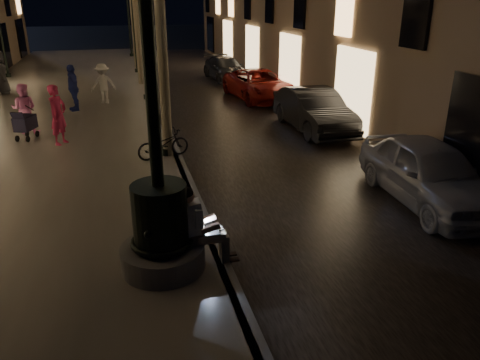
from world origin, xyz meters
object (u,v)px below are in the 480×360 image
object	(u,v)px
lamp_curb_c	(133,18)
pedestrian_pink	(24,109)
lamp_curb_d	(128,13)
pedestrian_blue	(73,88)
car_third	(259,85)
car_second	(314,110)
lamp_curb_a	(160,46)
lamp_curb_b	(142,27)
bicycle	(163,144)
pedestrian_red	(58,115)
pedestrian_white	(103,84)
car_front	(429,172)
fountain_lamppost	(160,213)
pedestrian_dark	(0,73)
stroller	(25,123)
seated_man_laptop	(198,224)
car_rear	(225,69)

from	to	relation	value
lamp_curb_c	pedestrian_pink	bearing A→B (deg)	-108.63
lamp_curb_d	pedestrian_blue	size ratio (longest dim) A/B	2.69
car_third	car_second	bearing A→B (deg)	-92.00
lamp_curb_a	lamp_curb_b	world-z (taller)	same
lamp_curb_c	bicycle	size ratio (longest dim) A/B	3.15
lamp_curb_c	pedestrian_red	xyz separation A→B (m)	(-3.02, -14.12, -2.12)
lamp_curb_d	pedestrian_white	distance (m)	16.67
car_front	car_third	bearing A→B (deg)	95.25
fountain_lamppost	pedestrian_dark	xyz separation A→B (m)	(-5.68, 16.94, -0.05)
lamp_curb_d	car_front	size ratio (longest dim) A/B	1.12
fountain_lamppost	pedestrian_blue	xyz separation A→B (m)	(-2.21, 12.53, -0.12)
lamp_curb_d	pedestrian_pink	distance (m)	21.09
lamp_curb_b	pedestrian_pink	distance (m)	6.59
stroller	pedestrian_white	size ratio (longest dim) A/B	0.64
seated_man_laptop	car_second	world-z (taller)	seated_man_laptop
car_third	pedestrian_white	world-z (taller)	pedestrian_white
stroller	pedestrian_pink	distance (m)	0.85
seated_man_laptop	car_rear	xyz separation A→B (m)	(4.84, 19.25, -0.32)
pedestrian_white	lamp_curb_b	bearing A→B (deg)	176.45
fountain_lamppost	lamp_curb_c	size ratio (longest dim) A/B	1.08
lamp_curb_d	lamp_curb_a	bearing A→B (deg)	-90.00
pedestrian_pink	stroller	bearing A→B (deg)	105.18
pedestrian_red	pedestrian_dark	xyz separation A→B (m)	(-3.36, 9.05, 0.05)
pedestrian_dark	pedestrian_red	bearing A→B (deg)	-172.55
car_second	pedestrian_white	distance (m)	9.07
stroller	fountain_lamppost	bearing A→B (deg)	-47.91
lamp_curb_b	car_front	size ratio (longest dim) A/B	1.12
lamp_curb_a	lamp_curb_b	size ratio (longest dim) A/B	1.00
lamp_curb_c	car_rear	xyz separation A→B (m)	(4.75, -2.75, -2.62)
car_front	pedestrian_white	world-z (taller)	pedestrian_white
fountain_lamppost	seated_man_laptop	xyz separation A→B (m)	(0.61, -0.00, -0.27)
seated_man_laptop	stroller	distance (m)	9.56
lamp_curb_b	car_second	size ratio (longest dim) A/B	1.09
fountain_lamppost	lamp_curb_a	xyz separation A→B (m)	(0.70, 6.00, 2.02)
pedestrian_white	bicycle	xyz separation A→B (m)	(1.68, -7.80, -0.42)
car_rear	pedestrian_white	world-z (taller)	pedestrian_white
fountain_lamppost	seated_man_laptop	distance (m)	0.67
car_front	pedestrian_red	world-z (taller)	pedestrian_red
lamp_curb_d	car_third	xyz separation A→B (m)	(5.06, -16.38, -2.57)
car_second	pedestrian_red	world-z (taller)	pedestrian_red
lamp_curb_a	car_second	world-z (taller)	lamp_curb_a
car_front	pedestrian_dark	size ratio (longest dim) A/B	2.23
stroller	pedestrian_dark	distance (m)	8.58
car_third	pedestrian_blue	size ratio (longest dim) A/B	2.67
car_third	bicycle	bearing A→B (deg)	-128.53
lamp_curb_a	car_second	xyz separation A→B (m)	(5.37, 2.01, -2.51)
lamp_curb_b	pedestrian_pink	bearing A→B (deg)	-132.94
lamp_curb_d	pedestrian_dark	bearing A→B (deg)	-116.02
pedestrian_white	lamp_curb_a	bearing A→B (deg)	86.14
seated_man_laptop	car_third	size ratio (longest dim) A/B	0.30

